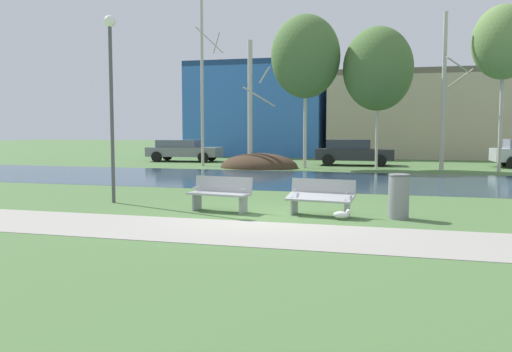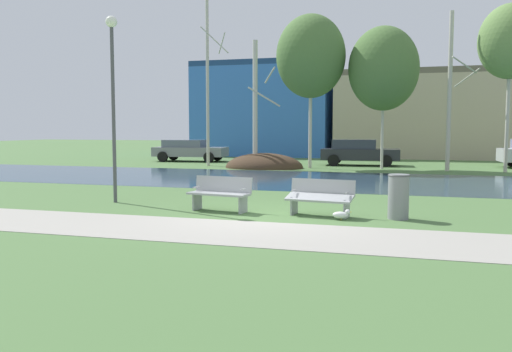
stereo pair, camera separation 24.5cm
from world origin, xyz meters
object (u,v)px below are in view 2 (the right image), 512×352
Objects in this scene: bench_right at (320,196)px; parked_sedan_second_dark at (358,152)px; seagull at (342,215)px; parked_van_nearest_grey at (189,150)px; bench_left at (220,193)px; trash_bin at (398,196)px; streetlamp at (113,78)px.

bench_right is 0.38× the size of parked_sedan_second_dark.
parked_van_nearest_grey is (-12.17, 19.17, 0.60)m from seagull.
bench_right is (2.55, 0.00, 0.00)m from bench_left.
bench_right is 3.83× the size of seagull.
bench_left is at bearing -94.84° from parked_sedan_second_dark.
parked_sedan_second_dark is at bearing 94.97° from seagull.
parked_sedan_second_dark is at bearing 85.16° from bench_left.
parked_van_nearest_grey reaches higher than bench_right.
trash_bin is at bearing -54.27° from parked_van_nearest_grey.
trash_bin is 8.34m from streetlamp.
bench_right is 1.81m from trash_bin.
parked_van_nearest_grey is (-9.04, 18.69, 0.25)m from bench_left.
seagull is 22.71m from parked_van_nearest_grey.
parked_sedan_second_dark is (-1.60, 18.46, 0.63)m from seagull.
parked_sedan_second_dark reaches higher than parked_van_nearest_grey.
parked_van_nearest_grey is at bearing 122.40° from seagull.
trash_bin is 22.94m from parked_van_nearest_grey.
parked_van_nearest_grey is at bearing 107.34° from streetlamp.
bench_left is 4.60m from streetlamp.
bench_right is 21.99m from parked_van_nearest_grey.
streetlamp reaches higher than bench_left.
bench_left is at bearing -11.45° from streetlamp.
streetlamp reaches higher than bench_right.
seagull is at bearing -40.09° from bench_right.
streetlamp reaches higher than parked_sedan_second_dark.
parked_van_nearest_grey reaches higher than trash_bin.
parked_sedan_second_dark reaches higher than bench_left.
parked_sedan_second_dark reaches higher than seagull.
bench_left is 20.76m from parked_van_nearest_grey.
seagull is (3.13, -0.48, -0.34)m from bench_left.
bench_left is at bearing -64.18° from parked_van_nearest_grey.
streetlamp reaches higher than parked_van_nearest_grey.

